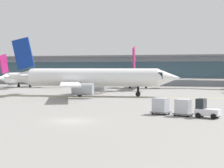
{
  "coord_description": "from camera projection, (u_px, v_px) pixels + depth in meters",
  "views": [
    {
      "loc": [
        13.46,
        -34.33,
        5.5
      ],
      "look_at": [
        -0.47,
        18.84,
        3.0
      ],
      "focal_mm": 57.02,
      "sensor_mm": 36.0,
      "label": 1
    }
  ],
  "objects": [
    {
      "name": "cargo_dolly_lead",
      "position": [
        183.0,
        107.0,
        40.44
      ],
      "size": [
        2.49,
        2.16,
        1.94
      ],
      "rotation": [
        0.0,
        0.0,
        -0.31
      ],
      "color": "#595B60",
      "rests_on": "ground_plane"
    },
    {
      "name": "baggage_tug",
      "position": [
        206.0,
        110.0,
        39.06
      ],
      "size": [
        2.9,
        2.24,
        2.1
      ],
      "rotation": [
        0.0,
        0.0,
        -0.31
      ],
      "color": "silver",
      "rests_on": "ground_plane"
    },
    {
      "name": "gate_airplane_2",
      "position": [
        138.0,
        76.0,
        97.48
      ],
      "size": [
        29.97,
        32.38,
        10.72
      ],
      "rotation": [
        0.0,
        0.0,
        1.67
      ],
      "color": "silver",
      "rests_on": "ground_plane"
    },
    {
      "name": "taxiing_regional_jet",
      "position": [
        91.0,
        78.0,
        69.77
      ],
      "size": [
        35.4,
        32.75,
        11.72
      ],
      "rotation": [
        0.0,
        0.0,
        0.1
      ],
      "color": "white",
      "rests_on": "ground_plane"
    },
    {
      "name": "ground_plane",
      "position": [
        70.0,
        121.0,
        36.83
      ],
      "size": [
        400.0,
        400.0,
        0.0
      ],
      "primitive_type": "plane",
      "color": "gray"
    },
    {
      "name": "cargo_dolly_trailing",
      "position": [
        161.0,
        106.0,
        41.94
      ],
      "size": [
        2.49,
        2.16,
        1.94
      ],
      "rotation": [
        0.0,
        0.0,
        -0.31
      ],
      "color": "#595B60",
      "rests_on": "ground_plane"
    },
    {
      "name": "gate_airplane_1",
      "position": [
        27.0,
        77.0,
        102.25
      ],
      "size": [
        25.65,
        27.62,
        9.15
      ],
      "rotation": [
        0.0,
        0.0,
        1.51
      ],
      "color": "white",
      "rests_on": "ground_plane"
    },
    {
      "name": "terminal_concourse",
      "position": [
        163.0,
        70.0,
        117.49
      ],
      "size": [
        199.52,
        11.0,
        9.6
      ],
      "color": "#8C939E",
      "rests_on": "ground_plane"
    },
    {
      "name": "taxiway_centreline_stripe",
      "position": [
        90.0,
        97.0,
        67.93
      ],
      "size": [
        109.49,
        11.33,
        0.01
      ],
      "primitive_type": "cube",
      "rotation": [
        0.0,
        0.0,
        0.1
      ],
      "color": "yellow",
      "rests_on": "ground_plane"
    }
  ]
}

